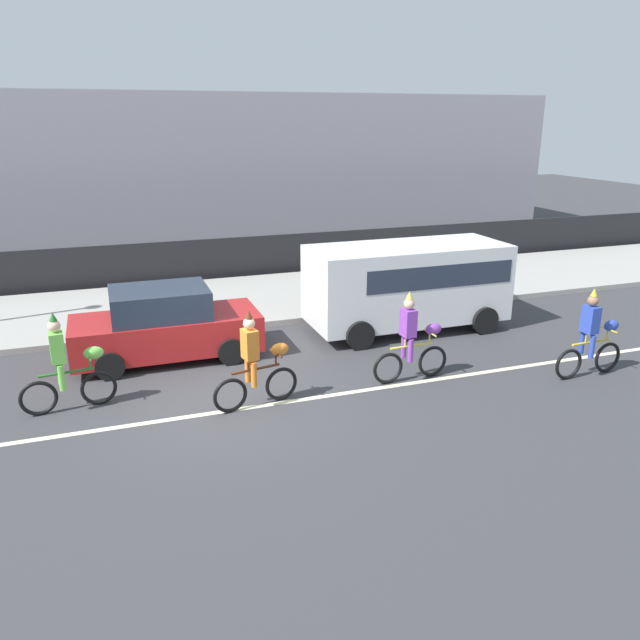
{
  "coord_description": "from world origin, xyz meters",
  "views": [
    {
      "loc": [
        -2.0,
        -10.98,
        5.19
      ],
      "look_at": [
        2.29,
        1.2,
        1.0
      ],
      "focal_mm": 35.0,
      "sensor_mm": 36.0,
      "label": 1
    }
  ],
  "objects_px": {
    "parade_cyclist_orange": "(256,364)",
    "parade_cyclist_purple": "(412,342)",
    "parked_van_white": "(410,280)",
    "parked_car_red": "(165,325)",
    "parade_cyclist_cobalt": "(592,338)",
    "parade_cyclist_lime": "(67,368)"
  },
  "relations": [
    {
      "from": "parade_cyclist_orange",
      "to": "parked_van_white",
      "type": "height_order",
      "value": "parked_van_white"
    },
    {
      "from": "parade_cyclist_purple",
      "to": "parade_cyclist_orange",
      "type": "bearing_deg",
      "value": -177.43
    },
    {
      "from": "parade_cyclist_lime",
      "to": "parade_cyclist_cobalt",
      "type": "height_order",
      "value": "same"
    },
    {
      "from": "parade_cyclist_orange",
      "to": "parade_cyclist_cobalt",
      "type": "xyz_separation_m",
      "value": [
        6.94,
        -0.89,
        0.0
      ]
    },
    {
      "from": "parade_cyclist_orange",
      "to": "parade_cyclist_purple",
      "type": "distance_m",
      "value": 3.31
    },
    {
      "from": "parked_car_red",
      "to": "parade_cyclist_orange",
      "type": "bearing_deg",
      "value": -66.63
    },
    {
      "from": "parked_van_white",
      "to": "parked_car_red",
      "type": "bearing_deg",
      "value": -179.29
    },
    {
      "from": "parade_cyclist_cobalt",
      "to": "parked_van_white",
      "type": "relative_size",
      "value": 0.38
    },
    {
      "from": "parade_cyclist_purple",
      "to": "parked_van_white",
      "type": "relative_size",
      "value": 0.38
    },
    {
      "from": "parade_cyclist_lime",
      "to": "parade_cyclist_purple",
      "type": "distance_m",
      "value": 6.68
    },
    {
      "from": "parade_cyclist_orange",
      "to": "parade_cyclist_purple",
      "type": "relative_size",
      "value": 1.0
    },
    {
      "from": "parade_cyclist_cobalt",
      "to": "parade_cyclist_lime",
      "type": "bearing_deg",
      "value": 169.53
    },
    {
      "from": "parade_cyclist_purple",
      "to": "parade_cyclist_cobalt",
      "type": "bearing_deg",
      "value": -16.04
    },
    {
      "from": "parade_cyclist_orange",
      "to": "parade_cyclist_purple",
      "type": "xyz_separation_m",
      "value": [
        3.31,
        0.15,
        0.0
      ]
    },
    {
      "from": "parade_cyclist_cobalt",
      "to": "parked_car_red",
      "type": "bearing_deg",
      "value": 154.29
    },
    {
      "from": "parked_car_red",
      "to": "parade_cyclist_cobalt",
      "type": "bearing_deg",
      "value": -25.71
    },
    {
      "from": "parade_cyclist_purple",
      "to": "parade_cyclist_cobalt",
      "type": "relative_size",
      "value": 1.0
    },
    {
      "from": "parked_car_red",
      "to": "parade_cyclist_purple",
      "type": "bearing_deg",
      "value": -32.33
    },
    {
      "from": "parade_cyclist_orange",
      "to": "parade_cyclist_purple",
      "type": "bearing_deg",
      "value": 2.57
    },
    {
      "from": "parade_cyclist_lime",
      "to": "parked_car_red",
      "type": "height_order",
      "value": "parade_cyclist_lime"
    },
    {
      "from": "parade_cyclist_orange",
      "to": "parked_car_red",
      "type": "xyz_separation_m",
      "value": [
        -1.33,
        3.09,
        -0.06
      ]
    },
    {
      "from": "parade_cyclist_purple",
      "to": "parked_van_white",
      "type": "distance_m",
      "value": 3.38
    }
  ]
}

